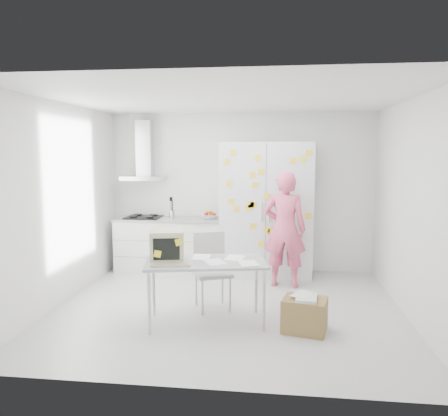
# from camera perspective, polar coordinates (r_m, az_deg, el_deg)

# --- Properties ---
(floor) EXTENTS (4.50, 4.00, 0.02)m
(floor) POSITION_cam_1_polar(r_m,az_deg,el_deg) (5.90, 0.50, -13.02)
(floor) COLOR silver
(floor) RESTS_ON ground
(walls) EXTENTS (4.52, 4.01, 2.70)m
(walls) POSITION_cam_1_polar(r_m,az_deg,el_deg) (6.29, 1.24, 1.01)
(walls) COLOR white
(walls) RESTS_ON ground
(ceiling) EXTENTS (4.50, 4.00, 0.02)m
(ceiling) POSITION_cam_1_polar(r_m,az_deg,el_deg) (5.57, 0.53, 14.11)
(ceiling) COLOR white
(ceiling) RESTS_ON walls
(counter_run) EXTENTS (1.84, 0.63, 1.28)m
(counter_run) POSITION_cam_1_polar(r_m,az_deg,el_deg) (7.59, -7.11, -4.68)
(counter_run) COLOR white
(counter_run) RESTS_ON ground
(range_hood) EXTENTS (0.70, 0.48, 1.01)m
(range_hood) POSITION_cam_1_polar(r_m,az_deg,el_deg) (7.68, -10.34, 6.58)
(range_hood) COLOR silver
(range_hood) RESTS_ON walls
(tall_cabinet) EXTENTS (1.50, 0.68, 2.20)m
(tall_cabinet) POSITION_cam_1_polar(r_m,az_deg,el_deg) (7.24, 5.53, -0.19)
(tall_cabinet) COLOR silver
(tall_cabinet) RESTS_ON ground
(person) EXTENTS (0.69, 0.50, 1.76)m
(person) POSITION_cam_1_polar(r_m,az_deg,el_deg) (6.66, 7.93, -2.77)
(person) COLOR #EA5B7D
(person) RESTS_ON ground
(desk) EXTENTS (1.52, 0.97, 1.13)m
(desk) POSITION_cam_1_polar(r_m,az_deg,el_deg) (5.21, -5.56, -5.88)
(desk) COLOR #A5A9AF
(desk) RESTS_ON ground
(chair) EXTENTS (0.58, 0.58, 0.99)m
(chair) POSITION_cam_1_polar(r_m,az_deg,el_deg) (5.77, -1.68, -7.54)
(chair) COLOR #BAB9B7
(chair) RESTS_ON ground
(cardboard_box) EXTENTS (0.56, 0.48, 0.42)m
(cardboard_box) POSITION_cam_1_polar(r_m,az_deg,el_deg) (5.21, 10.48, -13.49)
(cardboard_box) COLOR olive
(cardboard_box) RESTS_ON ground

